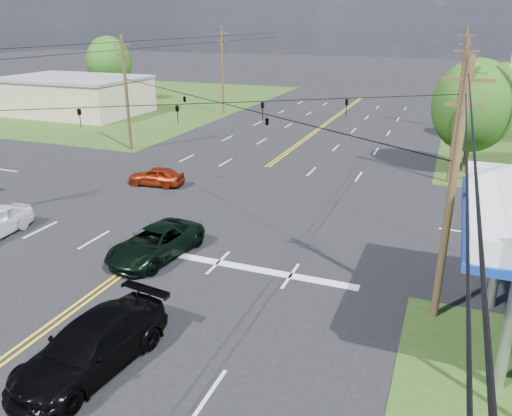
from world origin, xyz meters
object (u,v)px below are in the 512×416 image
at_px(pole_ne, 458,111).
at_px(pole_right_far, 461,78).
at_px(pole_left_far, 222,70).
at_px(tree_far_l, 109,63).
at_px(retail_nw, 74,96).
at_px(tree_right_a, 473,106).
at_px(pole_se, 451,193).
at_px(tree_right_b, 500,95).
at_px(pickup_dkgreen, 155,243).
at_px(pole_nw, 126,92).
at_px(suv_black, 91,346).

xyz_separation_m(pole_ne, pole_right_far, (0.00, 19.00, 0.25)).
relative_size(pole_left_far, tree_far_l, 1.15).
relative_size(retail_nw, pole_right_far, 1.60).
xyz_separation_m(pole_left_far, tree_far_l, (-19.00, 4.00, 0.03)).
relative_size(pole_right_far, tree_right_a, 1.22).
xyz_separation_m(pole_se, tree_right_b, (3.50, 33.00, -0.70)).
distance_m(pole_se, pickup_dkgreen, 13.19).
xyz_separation_m(pole_right_far, tree_right_a, (1.00, -16.00, -0.30)).
distance_m(pole_left_far, pole_right_far, 26.00).
bearing_deg(pole_left_far, tree_far_l, 168.11).
distance_m(pole_ne, tree_right_b, 15.42).
xyz_separation_m(pole_left_far, pole_right_far, (26.00, 0.00, 0.00)).
xyz_separation_m(pole_se, pole_left_far, (-26.00, 37.00, 0.25)).
bearing_deg(pole_ne, pickup_dkgreen, -125.54).
height_order(pole_nw, pickup_dkgreen, pole_nw).
relative_size(pole_se, pole_nw, 1.00).
distance_m(pole_se, pole_right_far, 37.00).
height_order(pole_ne, tree_far_l, pole_ne).
bearing_deg(retail_nw, pole_ne, -16.82).
relative_size(pole_nw, tree_right_a, 1.16).
bearing_deg(pole_left_far, suv_black, -70.10).
bearing_deg(pole_nw, pole_ne, 0.00).
bearing_deg(pickup_dkgreen, tree_right_b, 71.45).
xyz_separation_m(pole_se, tree_right_a, (1.00, 21.00, -0.05)).
bearing_deg(pole_ne, retail_nw, 163.18).
height_order(tree_right_b, pickup_dkgreen, tree_right_b).
distance_m(retail_nw, pole_right_far, 43.53).
height_order(pole_ne, pole_left_far, pole_left_far).
bearing_deg(retail_nw, pole_se, -35.79).
distance_m(pole_ne, pickup_dkgreen, 21.91).
relative_size(retail_nw, tree_far_l, 1.83).
bearing_deg(pole_se, tree_right_a, 87.27).
xyz_separation_m(retail_nw, tree_right_a, (44.00, -10.00, 2.87)).
bearing_deg(tree_right_b, pole_right_far, 131.19).
height_order(pole_right_far, tree_far_l, pole_right_far).
distance_m(pole_ne, pole_right_far, 19.00).
height_order(pole_right_far, suv_black, pole_right_far).
bearing_deg(suv_black, pole_se, 42.91).
relative_size(pole_left_far, suv_black, 1.75).
distance_m(retail_nw, pole_nw, 21.60).
distance_m(pole_ne, tree_right_a, 3.16).
bearing_deg(pickup_dkgreen, pole_nw, 135.31).
height_order(pole_left_far, tree_right_a, pole_left_far).
height_order(pole_ne, pole_right_far, pole_right_far).
bearing_deg(pickup_dkgreen, suv_black, -64.33).
bearing_deg(pole_left_far, pole_nw, -90.00).
height_order(tree_right_a, pickup_dkgreen, tree_right_a).
relative_size(pole_nw, tree_right_b, 1.34).
bearing_deg(tree_right_b, pole_left_far, 172.28).
height_order(pole_right_far, tree_right_a, pole_right_far).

